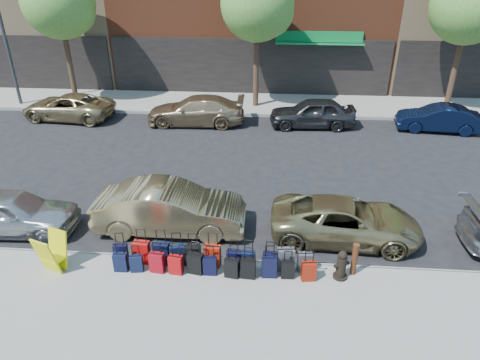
# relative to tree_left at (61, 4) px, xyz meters

# --- Properties ---
(ground) EXTENTS (120.00, 120.00, 0.00)m
(ground) POSITION_rel_tree_left_xyz_m (9.86, -9.50, -5.41)
(ground) COLOR black
(ground) RESTS_ON ground
(sidewalk_near) EXTENTS (60.00, 4.00, 0.15)m
(sidewalk_near) POSITION_rel_tree_left_xyz_m (9.86, -16.00, -5.34)
(sidewalk_near) COLOR gray
(sidewalk_near) RESTS_ON ground
(sidewalk_far) EXTENTS (60.00, 4.00, 0.15)m
(sidewalk_far) POSITION_rel_tree_left_xyz_m (9.86, 0.50, -5.34)
(sidewalk_far) COLOR gray
(sidewalk_far) RESTS_ON ground
(curb_near) EXTENTS (60.00, 0.08, 0.15)m
(curb_near) POSITION_rel_tree_left_xyz_m (9.86, -13.98, -5.34)
(curb_near) COLOR gray
(curb_near) RESTS_ON ground
(curb_far) EXTENTS (60.00, 0.08, 0.15)m
(curb_far) POSITION_rel_tree_left_xyz_m (9.86, -1.52, -5.34)
(curb_far) COLOR gray
(curb_far) RESTS_ON ground
(tree_left) EXTENTS (3.80, 3.80, 7.27)m
(tree_left) POSITION_rel_tree_left_xyz_m (0.00, 0.00, 0.00)
(tree_left) COLOR black
(tree_left) RESTS_ON sidewalk_far
(tree_center) EXTENTS (3.80, 3.80, 7.27)m
(tree_center) POSITION_rel_tree_left_xyz_m (10.50, 0.00, 0.00)
(tree_center) COLOR black
(tree_center) RESTS_ON sidewalk_far
(tree_right) EXTENTS (3.80, 3.80, 7.27)m
(tree_right) POSITION_rel_tree_left_xyz_m (21.00, 0.00, 0.00)
(tree_right) COLOR black
(tree_right) RESTS_ON sidewalk_far
(streetlight) EXTENTS (2.59, 0.18, 8.00)m
(streetlight) POSITION_rel_tree_left_xyz_m (-2.94, -0.70, -0.75)
(streetlight) COLOR #333338
(streetlight) RESTS_ON sidewalk_far
(suitcase_front_0) EXTENTS (0.40, 0.26, 0.91)m
(suitcase_front_0) POSITION_rel_tree_left_xyz_m (7.28, -14.26, -4.98)
(suitcase_front_0) COLOR black
(suitcase_front_0) RESTS_ON sidewalk_near
(suitcase_front_1) EXTENTS (0.46, 0.28, 1.06)m
(suitcase_front_1) POSITION_rel_tree_left_xyz_m (7.87, -14.25, -4.93)
(suitcase_front_1) COLOR #B30D0B
(suitcase_front_1) RESTS_ON sidewalk_near
(suitcase_front_2) EXTENTS (0.46, 0.28, 1.08)m
(suitcase_front_2) POSITION_rel_tree_left_xyz_m (8.43, -14.27, -4.92)
(suitcase_front_2) COLOR black
(suitcase_front_2) RESTS_ON sidewalk_near
(suitcase_front_3) EXTENTS (0.45, 0.30, 0.99)m
(suitcase_front_3) POSITION_rel_tree_left_xyz_m (8.87, -14.27, -4.95)
(suitcase_front_3) COLOR black
(suitcase_front_3) RESTS_ON sidewalk_near
(suitcase_front_4) EXTENTS (0.42, 0.24, 1.00)m
(suitcase_front_4) POSITION_rel_tree_left_xyz_m (9.30, -14.27, -4.95)
(suitcase_front_4) COLOR black
(suitcase_front_4) RESTS_ON sidewalk_near
(suitcase_front_5) EXTENTS (0.46, 0.29, 1.04)m
(suitcase_front_5) POSITION_rel_tree_left_xyz_m (9.83, -14.26, -4.94)
(suitcase_front_5) COLOR #A41B0A
(suitcase_front_5) RESTS_ON sidewalk_near
(suitcase_front_6) EXTENTS (0.38, 0.23, 0.90)m
(suitcase_front_6) POSITION_rel_tree_left_xyz_m (10.42, -14.32, -4.98)
(suitcase_front_6) COLOR black
(suitcase_front_6) RESTS_ON sidewalk_near
(suitcase_front_7) EXTENTS (0.40, 0.25, 0.91)m
(suitcase_front_7) POSITION_rel_tree_left_xyz_m (10.80, -14.33, -4.98)
(suitcase_front_7) COLOR black
(suitcase_front_7) RESTS_ON sidewalk_near
(suitcase_front_8) EXTENTS (0.37, 0.22, 0.87)m
(suitcase_front_8) POSITION_rel_tree_left_xyz_m (11.39, -14.29, -4.99)
(suitcase_front_8) COLOR black
(suitcase_front_8) RESTS_ON sidewalk_near
(suitcase_front_9) EXTENTS (0.47, 0.29, 1.08)m
(suitcase_front_9) POSITION_rel_tree_left_xyz_m (11.81, -14.28, -4.92)
(suitcase_front_9) COLOR #404045
(suitcase_front_9) RESTS_ON sidewalk_near
(suitcase_front_10) EXTENTS (0.39, 0.23, 0.90)m
(suitcase_front_10) POSITION_rel_tree_left_xyz_m (12.33, -14.27, -4.98)
(suitcase_front_10) COLOR #3D3D42
(suitcase_front_10) RESTS_ON sidewalk_near
(suitcase_back_0) EXTENTS (0.37, 0.22, 0.87)m
(suitcase_back_0) POSITION_rel_tree_left_xyz_m (7.40, -14.65, -4.99)
(suitcase_back_0) COLOR black
(suitcase_back_0) RESTS_ON sidewalk_near
(suitcase_back_1) EXTENTS (0.36, 0.24, 0.80)m
(suitcase_back_1) POSITION_rel_tree_left_xyz_m (7.83, -14.64, -5.01)
(suitcase_back_1) COLOR black
(suitcase_back_1) RESTS_ON sidewalk_near
(suitcase_back_2) EXTENTS (0.42, 0.28, 0.92)m
(suitcase_back_2) POSITION_rel_tree_left_xyz_m (8.38, -14.61, -4.97)
(suitcase_back_2) COLOR maroon
(suitcase_back_2) RESTS_ON sidewalk_near
(suitcase_back_3) EXTENTS (0.39, 0.26, 0.87)m
(suitcase_back_3) POSITION_rel_tree_left_xyz_m (8.90, -14.65, -4.99)
(suitcase_back_3) COLOR #A20A0B
(suitcase_back_3) RESTS_ON sidewalk_near
(suitcase_back_4) EXTENTS (0.44, 0.31, 0.96)m
(suitcase_back_4) POSITION_rel_tree_left_xyz_m (9.42, -14.58, -4.96)
(suitcase_back_4) COLOR black
(suitcase_back_4) RESTS_ON sidewalk_near
(suitcase_back_5) EXTENTS (0.36, 0.21, 0.86)m
(suitcase_back_5) POSITION_rel_tree_left_xyz_m (9.81, -14.61, -4.99)
(suitcase_back_5) COLOR black
(suitcase_back_5) RESTS_ON sidewalk_near
(suitcase_back_6) EXTENTS (0.40, 0.27, 0.88)m
(suitcase_back_6) POSITION_rel_tree_left_xyz_m (10.39, -14.67, -4.99)
(suitcase_back_6) COLOR black
(suitcase_back_6) RESTS_ON sidewalk_near
(suitcase_back_7) EXTENTS (0.40, 0.25, 0.92)m
(suitcase_back_7) POSITION_rel_tree_left_xyz_m (10.83, -14.66, -4.98)
(suitcase_back_7) COLOR black
(suitcase_back_7) RESTS_ON sidewalk_near
(suitcase_back_8) EXTENTS (0.41, 0.25, 0.94)m
(suitcase_back_8) POSITION_rel_tree_left_xyz_m (11.38, -14.58, -4.97)
(suitcase_back_8) COLOR black
(suitcase_back_8) RESTS_ON sidewalk_near
(suitcase_back_9) EXTENTS (0.35, 0.21, 0.82)m
(suitcase_back_9) POSITION_rel_tree_left_xyz_m (11.86, -14.59, -5.01)
(suitcase_back_9) COLOR black
(suitcase_back_9) RESTS_ON sidewalk_near
(suitcase_back_10) EXTENTS (0.40, 0.27, 0.89)m
(suitcase_back_10) POSITION_rel_tree_left_xyz_m (12.41, -14.64, -4.98)
(suitcase_back_10) COLOR maroon
(suitcase_back_10) RESTS_ON sidewalk_near
(fire_hydrant) EXTENTS (0.43, 0.38, 0.84)m
(fire_hydrant) POSITION_rel_tree_left_xyz_m (13.26, -14.49, -4.87)
(fire_hydrant) COLOR black
(fire_hydrant) RESTS_ON sidewalk_near
(bollard) EXTENTS (0.17, 0.17, 0.95)m
(bollard) POSITION_rel_tree_left_xyz_m (13.61, -14.30, -4.77)
(bollard) COLOR #38190C
(bollard) RESTS_ON sidewalk_near
(display_rack) EXTENTS (0.81, 0.85, 1.10)m
(display_rack) POSITION_rel_tree_left_xyz_m (5.60, -14.75, -4.72)
(display_rack) COLOR yellow
(display_rack) RESTS_ON sidewalk_near
(car_near_0) EXTENTS (4.07, 1.77, 1.37)m
(car_near_0) POSITION_rel_tree_left_xyz_m (3.38, -12.86, -4.73)
(car_near_0) COLOR #B6B9BD
(car_near_0) RESTS_ON ground
(car_near_1) EXTENTS (4.69, 1.72, 1.53)m
(car_near_1) POSITION_rel_tree_left_xyz_m (8.27, -12.40, -4.64)
(car_near_1) COLOR tan
(car_near_1) RESTS_ON ground
(car_near_2) EXTENTS (4.60, 2.32, 1.25)m
(car_near_2) POSITION_rel_tree_left_xyz_m (13.64, -12.44, -4.79)
(car_near_2) COLOR #8E8257
(car_near_2) RESTS_ON ground
(car_far_0) EXTENTS (4.92, 2.62, 1.32)m
(car_far_0) POSITION_rel_tree_left_xyz_m (0.60, -2.62, -4.75)
(car_far_0) COLOR tan
(car_far_0) RESTS_ON ground
(car_far_1) EXTENTS (4.98, 2.13, 1.43)m
(car_far_1) POSITION_rel_tree_left_xyz_m (7.43, -2.84, -4.70)
(car_far_1) COLOR #9D8360
(car_far_1) RESTS_ON ground
(car_far_2) EXTENTS (4.33, 1.92, 1.45)m
(car_far_2) POSITION_rel_tree_left_xyz_m (13.32, -2.78, -4.69)
(car_far_2) COLOR #2E2E30
(car_far_2) RESTS_ON ground
(car_far_3) EXTENTS (4.03, 1.77, 1.29)m
(car_far_3) POSITION_rel_tree_left_xyz_m (19.43, -2.91, -4.77)
(car_far_3) COLOR #0B1533
(car_far_3) RESTS_ON ground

